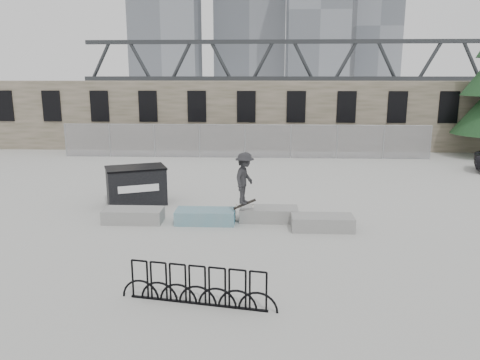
# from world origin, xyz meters

# --- Properties ---
(ground) EXTENTS (120.00, 120.00, 0.00)m
(ground) POSITION_xyz_m (0.00, 0.00, 0.00)
(ground) COLOR #B1B2AC
(ground) RESTS_ON ground
(stone_wall) EXTENTS (36.00, 2.58, 4.50)m
(stone_wall) POSITION_xyz_m (0.00, 16.24, 2.26)
(stone_wall) COLOR #655D4A
(stone_wall) RESTS_ON ground
(chainlink_fence) EXTENTS (22.06, 0.06, 2.02)m
(chainlink_fence) POSITION_xyz_m (-0.00, 12.50, 1.04)
(chainlink_fence) COLOR gray
(chainlink_fence) RESTS_ON ground
(planter_far_left) EXTENTS (2.00, 0.90, 0.47)m
(planter_far_left) POSITION_xyz_m (-3.35, -0.28, 0.25)
(planter_far_left) COLOR gray
(planter_far_left) RESTS_ON ground
(planter_center_left) EXTENTS (2.00, 0.90, 0.47)m
(planter_center_left) POSITION_xyz_m (-0.87, -0.28, 0.25)
(planter_center_left) COLOR teal
(planter_center_left) RESTS_ON ground
(planter_center_right) EXTENTS (2.00, 0.90, 0.47)m
(planter_center_right) POSITION_xyz_m (1.28, 0.10, 0.25)
(planter_center_right) COLOR gray
(planter_center_right) RESTS_ON ground
(planter_offset) EXTENTS (2.00, 0.90, 0.47)m
(planter_offset) POSITION_xyz_m (3.01, -0.77, 0.25)
(planter_offset) COLOR gray
(planter_offset) RESTS_ON ground
(dumpster) EXTENTS (2.58, 2.11, 1.47)m
(dumpster) POSITION_xyz_m (-3.83, 2.02, 0.74)
(dumpster) COLOR black
(dumpster) RESTS_ON ground
(bike_rack) EXTENTS (3.54, 0.68, 0.90)m
(bike_rack) POSITION_xyz_m (-0.36, -6.02, 0.44)
(bike_rack) COLOR black
(bike_rack) RESTS_ON ground
(skyline_towers) EXTENTS (58.00, 28.00, 48.00)m
(skyline_towers) POSITION_xyz_m (-1.01, 93.81, 20.79)
(skyline_towers) COLOR slate
(skyline_towers) RESTS_ON ground
(truss_bridge) EXTENTS (70.00, 3.00, 9.80)m
(truss_bridge) POSITION_xyz_m (10.00, 55.00, 4.13)
(truss_bridge) COLOR #2D3033
(truss_bridge) RESTS_ON ground
(skateboarder) EXTENTS (0.97, 1.26, 1.92)m
(skateboarder) POSITION_xyz_m (0.46, -0.33, 1.59)
(skateboarder) COLOR #242427
(skateboarder) RESTS_ON ground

